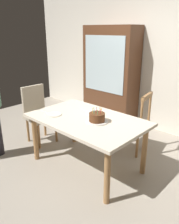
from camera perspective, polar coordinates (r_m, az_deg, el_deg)
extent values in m
plane|color=#9E9384|center=(3.33, -0.65, -13.21)|extent=(6.40, 6.40, 0.00)
cube|color=silver|center=(4.34, 16.84, 12.30)|extent=(6.40, 0.10, 2.60)
cube|color=beige|center=(3.00, -0.70, -1.93)|extent=(1.54, 0.97, 0.04)
cylinder|color=#9E7042|center=(3.40, -13.47, -6.40)|extent=(0.07, 0.07, 0.68)
cylinder|color=#9E7042|center=(2.53, 4.46, -15.90)|extent=(0.07, 0.07, 0.68)
cylinder|color=#9E7042|center=(3.83, -3.93, -2.79)|extent=(0.07, 0.07, 0.68)
cylinder|color=#9E7042|center=(3.08, 13.59, -9.36)|extent=(0.07, 0.07, 0.68)
cylinder|color=silver|center=(2.87, 1.88, -2.38)|extent=(0.28, 0.28, 0.01)
cylinder|color=#563019|center=(2.85, 1.89, -1.29)|extent=(0.20, 0.20, 0.10)
cylinder|color=#E54C4C|center=(2.79, 2.77, -0.04)|extent=(0.01, 0.01, 0.05)
sphere|color=#FFC64C|center=(2.78, 2.79, 0.61)|extent=(0.01, 0.01, 0.01)
cylinder|color=#F2994C|center=(2.83, 3.01, 0.25)|extent=(0.01, 0.01, 0.05)
sphere|color=#FFC64C|center=(2.82, 3.03, 0.89)|extent=(0.01, 0.01, 0.01)
cylinder|color=#E54C4C|center=(2.86, 2.64, 0.49)|extent=(0.01, 0.01, 0.05)
sphere|color=#FFC64C|center=(2.85, 2.65, 1.12)|extent=(0.01, 0.01, 0.01)
cylinder|color=#D872CC|center=(2.88, 1.75, 0.59)|extent=(0.01, 0.01, 0.05)
sphere|color=#FFC64C|center=(2.87, 1.76, 1.22)|extent=(0.01, 0.01, 0.01)
cylinder|color=#4C7FE5|center=(2.86, 1.07, 0.47)|extent=(0.01, 0.01, 0.05)
sphere|color=#FFC64C|center=(2.85, 1.08, 1.10)|extent=(0.01, 0.01, 0.01)
cylinder|color=yellow|center=(2.82, 0.79, 0.21)|extent=(0.01, 0.01, 0.05)
sphere|color=#FFC64C|center=(2.81, 0.80, 0.86)|extent=(0.01, 0.01, 0.01)
cylinder|color=#66CC72|center=(2.79, 1.16, -0.06)|extent=(0.01, 0.01, 0.05)
sphere|color=#FFC64C|center=(2.78, 1.16, 0.59)|extent=(0.01, 0.01, 0.01)
cylinder|color=#66CC72|center=(2.77, 2.00, -0.17)|extent=(0.01, 0.01, 0.05)
sphere|color=#FFC64C|center=(2.76, 2.01, 0.48)|extent=(0.01, 0.01, 0.01)
cylinder|color=silver|center=(3.15, -9.03, -0.58)|extent=(0.22, 0.22, 0.01)
cylinder|color=silver|center=(3.19, 1.01, -0.07)|extent=(0.22, 0.22, 0.01)
cube|color=silver|center=(3.27, -10.86, 0.02)|extent=(0.18, 0.03, 0.01)
cube|color=silver|center=(3.28, -1.17, 0.50)|extent=(0.18, 0.05, 0.01)
cube|color=tan|center=(3.57, 10.60, -2.92)|extent=(0.52, 0.52, 0.05)
cylinder|color=#9E7042|center=(3.87, 8.99, -4.81)|extent=(0.04, 0.04, 0.42)
cylinder|color=#9E7042|center=(3.59, 6.80, -6.78)|extent=(0.04, 0.04, 0.42)
cylinder|color=#9E7042|center=(3.77, 13.75, -5.89)|extent=(0.04, 0.04, 0.42)
cylinder|color=#9E7042|center=(3.48, 11.90, -8.03)|extent=(0.04, 0.04, 0.42)
cylinder|color=#9E7042|center=(3.59, 14.89, 1.09)|extent=(0.04, 0.04, 0.50)
cylinder|color=#9E7042|center=(3.26, 12.93, -0.64)|extent=(0.04, 0.04, 0.50)
cube|color=#9E7042|center=(3.36, 14.27, 3.80)|extent=(0.12, 0.40, 0.06)
cube|color=tan|center=(3.86, -12.08, -1.24)|extent=(0.46, 0.46, 0.05)
cylinder|color=#9E7042|center=(3.74, -12.60, -5.97)|extent=(0.04, 0.04, 0.42)
cylinder|color=#9E7042|center=(3.91, -8.38, -4.52)|extent=(0.04, 0.04, 0.42)
cylinder|color=#9E7042|center=(4.01, -15.19, -4.36)|extent=(0.04, 0.04, 0.42)
cylinder|color=#9E7042|center=(4.17, -11.15, -3.08)|extent=(0.04, 0.04, 0.42)
cube|color=tan|center=(3.95, -13.92, 2.91)|extent=(0.07, 0.40, 0.50)
cube|color=#56331E|center=(4.59, 5.32, 9.01)|extent=(1.10, 0.44, 1.90)
cube|color=silver|center=(4.38, 3.57, 11.83)|extent=(0.94, 0.01, 1.04)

